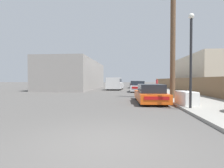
% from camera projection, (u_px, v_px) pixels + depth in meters
% --- Properties ---
extents(ground_plane, '(220.00, 220.00, 0.00)m').
position_uv_depth(ground_plane, '(104.00, 145.00, 4.00)').
color(ground_plane, '#4F4C49').
extents(sidewalk_curb, '(4.20, 63.00, 0.12)m').
position_uv_depth(sidewalk_curb, '(159.00, 89.00, 26.92)').
color(sidewalk_curb, gray).
rests_on(sidewalk_curb, ground).
extents(discarded_fridge, '(0.85, 1.65, 0.76)m').
position_uv_depth(discarded_fridge, '(186.00, 98.00, 9.64)').
color(discarded_fridge, white).
rests_on(discarded_fridge, sidewalk_curb).
extents(parked_sports_car_red, '(1.87, 4.75, 1.21)m').
position_uv_depth(parked_sports_car_red, '(150.00, 94.00, 11.57)').
color(parked_sports_car_red, '#E05114').
rests_on(parked_sports_car_red, ground).
extents(car_parked_mid, '(2.04, 4.48, 1.35)m').
position_uv_depth(car_parked_mid, '(138.00, 87.00, 21.95)').
color(car_parked_mid, silver).
rests_on(car_parked_mid, ground).
extents(car_parked_far, '(1.82, 4.33, 1.32)m').
position_uv_depth(car_parked_far, '(135.00, 85.00, 32.52)').
color(car_parked_far, black).
rests_on(car_parked_far, ground).
extents(pickup_truck, '(2.44, 5.35, 1.83)m').
position_uv_depth(pickup_truck, '(115.00, 84.00, 26.19)').
color(pickup_truck, silver).
rests_on(pickup_truck, ground).
extents(utility_pole, '(1.80, 0.38, 8.35)m').
position_uv_depth(utility_pole, '(173.00, 42.00, 13.20)').
color(utility_pole, brown).
rests_on(utility_pole, sidewalk_curb).
extents(street_lamp, '(0.26, 0.26, 4.57)m').
position_uv_depth(street_lamp, '(191.00, 53.00, 8.42)').
color(street_lamp, '#232326').
rests_on(street_lamp, sidewalk_curb).
extents(wooden_fence, '(0.08, 36.27, 1.61)m').
position_uv_depth(wooden_fence, '(179.00, 84.00, 22.89)').
color(wooden_fence, brown).
rests_on(wooden_fence, sidewalk_curb).
extents(building_left_block, '(7.00, 17.62, 4.65)m').
position_uv_depth(building_left_block, '(76.00, 75.00, 30.03)').
color(building_left_block, gray).
rests_on(building_left_block, ground).
extents(building_right_house, '(6.00, 12.16, 4.91)m').
position_uv_depth(building_right_house, '(208.00, 73.00, 24.95)').
color(building_right_house, beige).
rests_on(building_right_house, ground).
extents(pedestrian, '(0.34, 0.34, 1.63)m').
position_uv_depth(pedestrian, '(157.00, 83.00, 28.28)').
color(pedestrian, '#282D42').
rests_on(pedestrian, sidewalk_curb).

